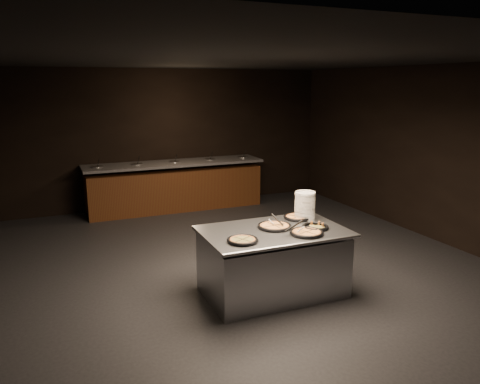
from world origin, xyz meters
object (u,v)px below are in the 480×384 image
(plate_stack, at_px, (305,205))
(pan_veggie_whole, at_px, (242,240))
(serving_counter, at_px, (273,263))
(pan_cheese_whole, at_px, (275,226))

(plate_stack, bearing_deg, pan_veggie_whole, -154.53)
(serving_counter, xyz_separation_m, plate_stack, (0.61, 0.28, 0.61))
(serving_counter, bearing_deg, plate_stack, 25.17)
(pan_cheese_whole, bearing_deg, plate_stack, 20.46)
(serving_counter, xyz_separation_m, pan_veggie_whole, (-0.53, -0.26, 0.45))
(serving_counter, height_order, pan_veggie_whole, pan_veggie_whole)
(plate_stack, height_order, pan_cheese_whole, plate_stack)
(plate_stack, xyz_separation_m, pan_cheese_whole, (-0.56, -0.21, -0.16))
(plate_stack, distance_m, pan_cheese_whole, 0.61)
(serving_counter, xyz_separation_m, pan_cheese_whole, (0.05, 0.07, 0.45))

